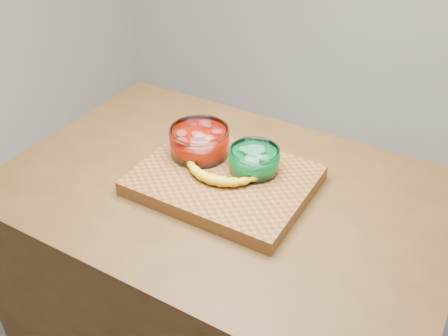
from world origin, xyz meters
The scene contains 5 objects.
counter centered at (0.00, 0.00, 0.45)m, with size 1.20×0.80×0.90m, color #4B3116.
cutting_board centered at (0.00, 0.00, 0.92)m, with size 0.45×0.35×0.04m, color brown.
bowl_red centered at (-0.11, 0.05, 0.98)m, with size 0.16×0.16×0.08m.
bowl_green centered at (0.06, 0.06, 0.97)m, with size 0.13×0.13×0.06m.
banana centered at (-0.01, -0.03, 0.96)m, with size 0.24×0.11×0.03m, color gold, non-canonical shape.
Camera 1 is at (0.54, -0.92, 1.72)m, focal length 40.00 mm.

